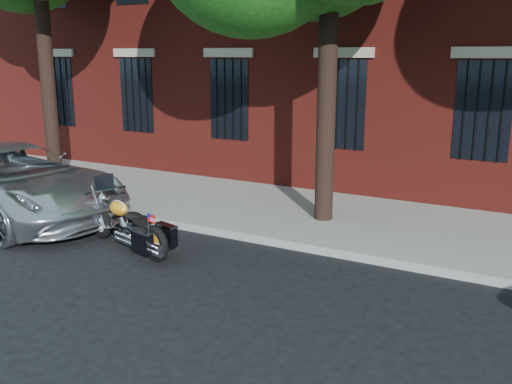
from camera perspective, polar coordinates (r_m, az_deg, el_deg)
The scene contains 5 objects.
ground at distance 9.20m, azimuth -3.26°, elevation -7.57°, with size 120.00×120.00×0.00m, color black.
curb at distance 10.29m, azimuth 0.86°, elevation -4.76°, with size 40.00×0.16×0.15m, color gray.
sidewalk at distance 11.91m, azimuth 5.17°, elevation -2.24°, with size 40.00×3.60×0.15m, color gray.
motorcycle at distance 10.02m, azimuth -12.50°, elevation -3.55°, with size 2.29×1.13×1.23m.
car_silver at distance 12.70m, azimuth -23.19°, elevation 0.87°, with size 2.51×5.45×1.51m, color #B8BBC2.
Camera 1 is at (4.63, -7.22, 3.33)m, focal length 40.00 mm.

